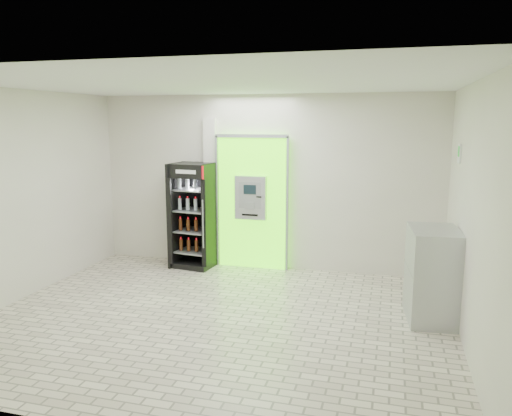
% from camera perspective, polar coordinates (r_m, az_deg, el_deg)
% --- Properties ---
extents(ground, '(6.00, 6.00, 0.00)m').
position_cam_1_polar(ground, '(6.70, -4.49, -12.51)').
color(ground, beige).
rests_on(ground, ground).
extents(room_shell, '(6.00, 6.00, 6.00)m').
position_cam_1_polar(room_shell, '(6.23, -4.72, 3.33)').
color(room_shell, silver).
rests_on(room_shell, ground).
extents(atm_assembly, '(1.30, 0.24, 2.33)m').
position_cam_1_polar(atm_assembly, '(8.66, -0.42, 0.76)').
color(atm_assembly, '#50F40A').
rests_on(atm_assembly, ground).
extents(pillar, '(0.22, 0.11, 2.60)m').
position_cam_1_polar(pillar, '(8.92, -5.19, 1.82)').
color(pillar, silver).
rests_on(pillar, ground).
extents(beverage_cooler, '(0.76, 0.71, 1.83)m').
position_cam_1_polar(beverage_cooler, '(8.83, -7.07, -1.06)').
color(beverage_cooler, black).
rests_on(beverage_cooler, ground).
extents(steel_cabinet, '(0.69, 0.96, 1.20)m').
position_cam_1_polar(steel_cabinet, '(6.87, 19.54, -7.19)').
color(steel_cabinet, '#A7A9AE').
rests_on(steel_cabinet, ground).
extents(exit_sign, '(0.02, 0.22, 0.26)m').
position_cam_1_polar(exit_sign, '(7.28, 22.23, 5.80)').
color(exit_sign, white).
rests_on(exit_sign, room_shell).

